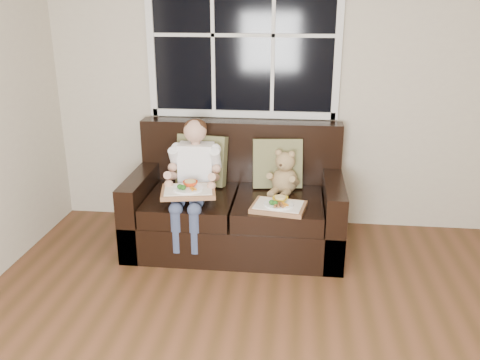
# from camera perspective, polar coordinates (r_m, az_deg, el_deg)

# --- Properties ---
(room_walls) EXTENTS (4.52, 5.02, 2.71)m
(room_walls) POSITION_cam_1_polar(r_m,az_deg,el_deg) (1.86, 10.20, 9.31)
(room_walls) COLOR beige
(room_walls) RESTS_ON ground
(window_back) EXTENTS (1.62, 0.04, 1.37)m
(window_back) POSITION_cam_1_polar(r_m,az_deg,el_deg) (4.34, 0.34, 15.95)
(window_back) COLOR black
(window_back) RESTS_ON room_walls
(loveseat) EXTENTS (1.70, 0.92, 0.96)m
(loveseat) POSITION_cam_1_polar(r_m,az_deg,el_deg) (4.19, -0.38, -3.06)
(loveseat) COLOR black
(loveseat) RESTS_ON ground
(pillow_left) EXTENTS (0.44, 0.26, 0.43)m
(pillow_left) POSITION_cam_1_polar(r_m,az_deg,el_deg) (4.26, -4.32, 2.25)
(pillow_left) COLOR olive
(pillow_left) RESTS_ON loveseat
(pillow_right) EXTENTS (0.42, 0.23, 0.41)m
(pillow_right) POSITION_cam_1_polar(r_m,az_deg,el_deg) (4.20, 4.21, 1.87)
(pillow_right) COLOR olive
(pillow_right) RESTS_ON loveseat
(child) EXTENTS (0.40, 0.60, 0.91)m
(child) POSITION_cam_1_polar(r_m,az_deg,el_deg) (4.01, -5.20, 1.06)
(child) COLOR white
(child) RESTS_ON loveseat
(teddy_bear) EXTENTS (0.26, 0.30, 0.37)m
(teddy_bear) POSITION_cam_1_polar(r_m,az_deg,el_deg) (4.08, 5.05, 0.53)
(teddy_bear) COLOR #A48956
(teddy_bear) RESTS_ON loveseat
(tray_left) EXTENTS (0.45, 0.38, 0.09)m
(tray_left) POSITION_cam_1_polar(r_m,az_deg,el_deg) (3.83, -5.82, -1.14)
(tray_left) COLOR #956343
(tray_left) RESTS_ON child
(tray_right) EXTENTS (0.43, 0.36, 0.09)m
(tray_right) POSITION_cam_1_polar(r_m,az_deg,el_deg) (3.79, 4.36, -2.88)
(tray_right) COLOR #956343
(tray_right) RESTS_ON loveseat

